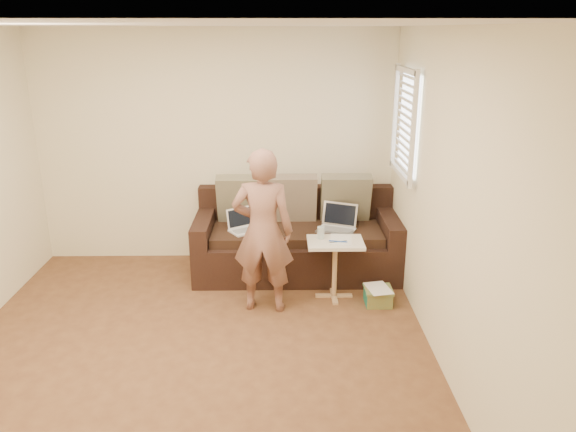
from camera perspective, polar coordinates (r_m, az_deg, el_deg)
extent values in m
plane|color=#53321F|center=(4.73, -9.79, -14.58)|extent=(4.50, 4.50, 0.00)
plane|color=white|center=(3.97, -11.95, 18.69)|extent=(4.50, 4.50, 0.00)
plane|color=beige|center=(6.33, -7.44, 6.91)|extent=(4.00, 0.00, 4.00)
plane|color=beige|center=(2.21, -20.77, -17.89)|extent=(4.00, 0.00, 4.00)
plane|color=beige|center=(4.30, 16.49, 0.68)|extent=(0.00, 4.50, 4.50)
imported|color=brown|center=(5.15, -2.60, -1.58)|extent=(0.61, 0.44, 1.58)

